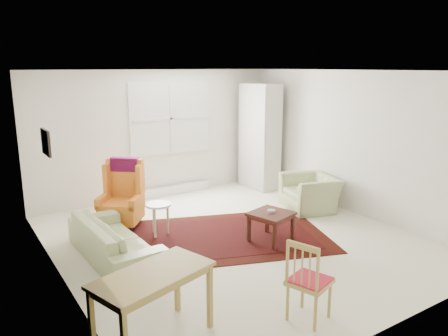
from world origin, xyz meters
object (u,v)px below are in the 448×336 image
coffee_table (271,227)px  cabinet (260,137)px  wingback_chair (120,194)px  desk_chair (310,279)px  armchair (310,189)px  stool (159,219)px  desk (154,308)px  sofa (114,232)px

coffee_table → cabinet: bearing=55.8°
wingback_chair → desk_chair: size_ratio=1.24×
wingback_chair → armchair: bearing=21.6°
stool → desk: bearing=-115.6°
cabinet → desk: size_ratio=1.96×
coffee_table → desk_chair: desk_chair is taller
sofa → armchair: size_ratio=1.96×
sofa → stool: bearing=-64.4°
wingback_chair → desk: bearing=-65.1°
stool → desk: desk is taller
stool → desk_chair: 2.97m
armchair → cabinet: cabinet is taller
sofa → armchair: (3.70, 0.11, -0.00)m
coffee_table → cabinet: 3.14m
wingback_chair → stool: 0.84m
coffee_table → desk_chair: bearing=-118.2°
coffee_table → sofa: bearing=162.4°
sofa → wingback_chair: (0.51, 1.14, 0.17)m
armchair → coffee_table: armchair is taller
desk_chair → cabinet: bearing=-49.9°
wingback_chair → desk_chair: bearing=-40.0°
desk → wingback_chair: bearing=75.3°
coffee_table → desk_chair: 2.08m
wingback_chair → desk: size_ratio=0.97×
wingback_chair → cabinet: bearing=50.9°
desk → cabinet: bearing=42.5°
sofa → desk_chair: bearing=-156.5°
wingback_chair → coffee_table: 2.48m
armchair → cabinet: bearing=-169.1°
wingback_chair → desk: (-0.82, -3.15, -0.19)m
cabinet → coffee_table: bearing=-126.5°
sofa → wingback_chair: wingback_chair is taller
sofa → desk_chair: 2.77m
coffee_table → cabinet: (1.69, 2.50, 0.88)m
wingback_chair → cabinet: 3.45m
armchair → desk_chair: 3.64m
sofa → wingback_chair: bearing=-25.5°
sofa → stool: size_ratio=3.60×
stool → desk: size_ratio=0.46×
sofa → desk_chair: size_ratio=2.12×
armchair → desk_chair: bearing=-28.2°
armchair → wingback_chair: (-3.20, 1.04, 0.17)m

